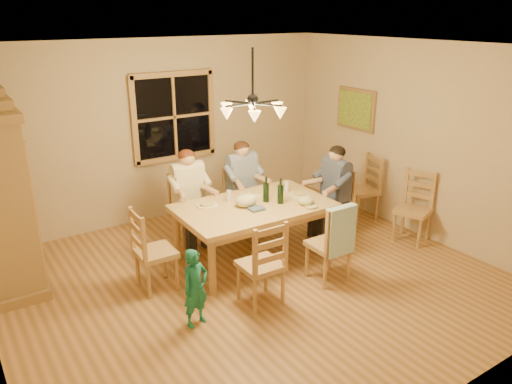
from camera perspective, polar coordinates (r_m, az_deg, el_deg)
floor at (r=6.08m, az=-0.33°, el=-10.09°), size 5.50×5.50×0.00m
ceiling at (r=5.27m, az=-0.39°, el=16.22°), size 5.50×5.00×0.02m
wall_back at (r=7.67m, az=-10.74°, el=6.85°), size 5.50×0.02×2.70m
wall_right at (r=7.35m, az=17.97°, el=5.65°), size 0.02×5.00×2.70m
window at (r=7.68m, az=-9.35°, el=8.47°), size 1.30×0.06×1.30m
painting at (r=8.05m, az=11.33°, el=9.24°), size 0.06×0.78×0.64m
chandelier at (r=5.35m, az=-0.38°, el=9.55°), size 0.77×0.68×0.71m
dining_table at (r=6.29m, az=-0.26°, el=-2.29°), size 1.93×1.21×0.76m
chair_far_left at (r=6.96m, az=-7.55°, el=-3.42°), size 0.45×0.43×0.99m
chair_far_right at (r=7.32m, az=-1.53°, el=-2.04°), size 0.45×0.43×0.99m
chair_near_left at (r=5.53m, az=0.53°, el=-9.74°), size 0.45×0.43×0.99m
chair_near_right at (r=6.04m, az=8.21°, el=-7.24°), size 0.45×0.43×0.99m
chair_end_left at (r=5.92m, az=-11.30°, el=-8.07°), size 0.43×0.45×0.99m
chair_end_right at (r=7.17m, az=8.77°, el=-2.77°), size 0.43×0.45×0.99m
adult_woman at (r=6.77m, az=-7.75°, el=0.76°), size 0.40×0.43×0.87m
adult_plaid_man at (r=7.14m, az=-1.57°, el=1.97°), size 0.40×0.43×0.87m
adult_slate_man at (r=6.98m, az=9.00°, el=1.30°), size 0.43×0.40×0.87m
towel at (r=5.74m, az=9.63°, el=-4.42°), size 0.38×0.11×0.58m
wine_bottle_a at (r=6.30m, az=1.16°, el=0.31°), size 0.08×0.08×0.33m
wine_bottle_b at (r=6.25m, az=2.82°, el=0.11°), size 0.08×0.08×0.33m
plate_woman at (r=6.24m, az=-5.64°, el=-1.51°), size 0.26×0.26×0.02m
plate_plaid at (r=6.63m, az=0.15°, el=-0.10°), size 0.26×0.26×0.02m
plate_slate at (r=6.59m, az=4.97°, el=-0.32°), size 0.26×0.26×0.02m
wine_glass_a at (r=6.36m, az=-3.11°, el=-0.44°), size 0.06×0.06×0.14m
wine_glass_b at (r=6.70m, az=3.53°, el=0.62°), size 0.06×0.06×0.14m
cap at (r=6.27m, az=5.73°, el=-0.98°), size 0.20×0.20×0.11m
napkin at (r=6.08m, az=0.06°, el=-1.95°), size 0.18×0.14×0.03m
cloth_bundle at (r=6.18m, az=-1.16°, el=-0.98°), size 0.28×0.22×0.15m
child at (r=5.16m, az=-6.94°, el=-10.82°), size 0.34×0.26×0.84m
chair_spare_front at (r=7.27m, az=17.34°, el=-3.15°), size 0.55×0.56×0.99m
chair_spare_back at (r=7.87m, az=11.89°, el=-0.87°), size 0.51×0.52×0.99m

